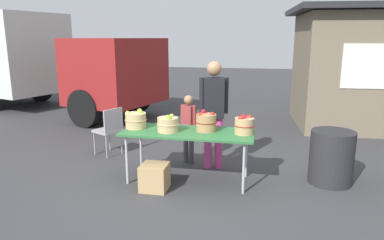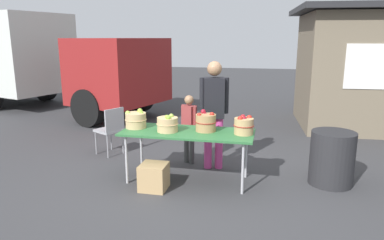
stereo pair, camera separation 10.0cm
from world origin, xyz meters
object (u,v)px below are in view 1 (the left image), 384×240
at_px(apple_basket_green_0, 136,120).
at_px(box_truck, 21,57).
at_px(apple_basket_red_0, 206,122).
at_px(trash_barrel, 331,157).
at_px(apple_basket_green_1, 168,124).
at_px(market_table, 188,134).
at_px(child_customer, 189,124).
at_px(folding_chair, 110,128).
at_px(vendor_adult, 214,107).
at_px(apple_basket_red_1, 244,125).
at_px(produce_crate, 155,177).

height_order(apple_basket_green_0, box_truck, box_truck).
distance_m(apple_basket_red_0, trash_barrel, 1.88).
bearing_deg(box_truck, apple_basket_green_1, -21.88).
height_order(market_table, apple_basket_green_1, apple_basket_green_1).
distance_m(market_table, child_customer, 0.75).
bearing_deg(apple_basket_green_0, folding_chair, 134.47).
bearing_deg(apple_basket_green_0, apple_basket_green_1, -12.02).
bearing_deg(vendor_adult, folding_chair, -19.70).
xyz_separation_m(folding_chair, trash_barrel, (3.65, -0.53, -0.12)).
bearing_deg(apple_basket_green_0, trash_barrel, 5.76).
bearing_deg(child_customer, trash_barrel, -163.55).
bearing_deg(apple_basket_red_1, apple_basket_green_0, 179.45).
relative_size(child_customer, folding_chair, 1.34).
relative_size(vendor_adult, box_truck, 0.22).
distance_m(apple_basket_red_0, produce_crate, 1.07).
relative_size(apple_basket_red_1, child_customer, 0.25).
bearing_deg(box_truck, vendor_adult, -15.26).
distance_m(apple_basket_red_0, box_truck, 7.79).
bearing_deg(trash_barrel, apple_basket_red_1, -166.35).
relative_size(child_customer, produce_crate, 3.18).
bearing_deg(box_truck, apple_basket_green_0, -23.89).
distance_m(market_table, apple_basket_red_0, 0.32).
bearing_deg(folding_chair, trash_barrel, 108.82).
height_order(apple_basket_green_0, apple_basket_green_1, apple_basket_green_0).
bearing_deg(apple_basket_red_0, child_customer, 121.29).
bearing_deg(trash_barrel, apple_basket_red_0, -172.03).
bearing_deg(folding_chair, apple_basket_green_0, 71.62).
distance_m(apple_basket_green_0, folding_chair, 1.21).
xyz_separation_m(apple_basket_green_1, child_customer, (0.13, 0.80, -0.18)).
bearing_deg(produce_crate, trash_barrel, 17.01).
height_order(box_truck, produce_crate, box_truck).
xyz_separation_m(apple_basket_red_1, produce_crate, (-1.18, -0.44, -0.69)).
distance_m(apple_basket_green_1, child_customer, 0.83).
bearing_deg(box_truck, folding_chair, -23.00).
relative_size(market_table, apple_basket_red_1, 6.58).
distance_m(child_customer, trash_barrel, 2.25).
height_order(market_table, apple_basket_red_1, apple_basket_red_1).
distance_m(apple_basket_green_0, trash_barrel, 2.90).
xyz_separation_m(apple_basket_green_1, trash_barrel, (2.32, 0.40, -0.48)).
bearing_deg(folding_chair, produce_crate, 70.90).
distance_m(apple_basket_red_0, vendor_adult, 0.53).
xyz_separation_m(apple_basket_green_0, trash_barrel, (2.84, 0.29, -0.48)).
bearing_deg(produce_crate, folding_chair, 133.74).
bearing_deg(box_truck, child_customer, -16.16).
relative_size(market_table, trash_barrel, 2.45).
height_order(apple_basket_green_1, box_truck, box_truck).
xyz_separation_m(box_truck, folding_chair, (4.45, -3.76, -0.98)).
bearing_deg(box_truck, trash_barrel, -10.74).
bearing_deg(apple_basket_green_0, market_table, -3.24).
distance_m(apple_basket_green_1, trash_barrel, 2.40).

